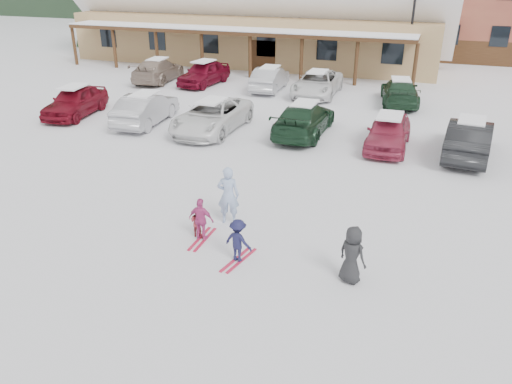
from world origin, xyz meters
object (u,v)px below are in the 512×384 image
(child_magenta, at_px, (201,220))
(parked_car_7, at_px, (158,70))
(parked_car_2, at_px, (212,116))
(parked_car_4, at_px, (388,132))
(parked_car_1, at_px, (146,109))
(parked_car_10, at_px, (317,83))
(parked_car_8, at_px, (204,73))
(toddler_red, at_px, (197,222))
(bystander_dark, at_px, (352,255))
(parked_car_11, at_px, (400,92))
(day_lodge, at_px, (260,8))
(child_navy, at_px, (238,241))
(parked_car_0, at_px, (75,101))
(lamp_post, at_px, (411,31))
(parked_car_3, at_px, (304,119))
(parked_car_9, at_px, (270,79))
(adult_skier, at_px, (228,195))
(parked_car_5, at_px, (469,138))

(child_magenta, bearing_deg, parked_car_7, -56.89)
(parked_car_2, bearing_deg, parked_car_4, 3.48)
(parked_car_1, relative_size, parked_car_10, 0.89)
(child_magenta, bearing_deg, parked_car_8, -64.98)
(toddler_red, bearing_deg, parked_car_10, -79.26)
(parked_car_8, bearing_deg, bystander_dark, -49.44)
(parked_car_2, xyz_separation_m, parked_car_11, (7.80, 8.06, -0.04))
(day_lodge, distance_m, parked_car_4, 22.67)
(child_navy, distance_m, parked_car_2, 11.38)
(parked_car_4, bearing_deg, parked_car_1, -178.12)
(parked_car_0, height_order, parked_car_8, parked_car_8)
(lamp_post, bearing_deg, child_magenta, -98.89)
(parked_car_3, bearing_deg, parked_car_7, -32.50)
(day_lodge, height_order, parked_car_3, day_lodge)
(parked_car_8, xyz_separation_m, parked_car_9, (4.48, -0.03, -0.05))
(day_lodge, xyz_separation_m, parked_car_7, (-3.53, -10.36, -3.20))
(toddler_red, xyz_separation_m, parked_car_8, (-8.23, 18.06, 0.30))
(parked_car_0, height_order, parked_car_7, parked_car_0)
(child_magenta, xyz_separation_m, parked_car_4, (4.10, 9.73, 0.07))
(bystander_dark, relative_size, parked_car_9, 0.35)
(child_magenta, height_order, parked_car_7, parked_car_7)
(parked_car_7, bearing_deg, adult_skier, 119.55)
(parked_car_5, distance_m, parked_car_9, 14.03)
(toddler_red, relative_size, parked_car_7, 0.18)
(child_navy, xyz_separation_m, parked_car_4, (2.72, 10.42, 0.11))
(toddler_red, relative_size, parked_car_10, 0.18)
(parked_car_0, bearing_deg, parked_car_4, -6.72)
(parked_car_2, bearing_deg, parked_car_7, 133.08)
(parked_car_2, bearing_deg, parked_car_10, 71.59)
(child_navy, xyz_separation_m, parked_car_2, (-5.27, 10.08, 0.12))
(lamp_post, xyz_separation_m, child_navy, (-2.38, -24.71, -2.56))
(day_lodge, xyz_separation_m, lamp_post, (11.97, -4.46, -0.78))
(parked_car_1, xyz_separation_m, parked_car_10, (6.53, 8.48, -0.04))
(adult_skier, bearing_deg, parked_car_1, -61.04)
(parked_car_1, height_order, parked_car_11, parked_car_1)
(parked_car_5, bearing_deg, parked_car_9, -31.67)
(parked_car_5, distance_m, parked_car_8, 17.83)
(child_navy, relative_size, parked_car_9, 0.28)
(day_lodge, relative_size, parked_car_5, 6.21)
(child_navy, height_order, parked_car_3, parked_car_3)
(adult_skier, bearing_deg, parked_car_5, -143.68)
(parked_car_1, bearing_deg, adult_skier, 128.55)
(parked_car_0, distance_m, parked_car_1, 4.16)
(parked_car_1, bearing_deg, bystander_dark, 134.67)
(parked_car_1, bearing_deg, parked_car_4, 176.78)
(toddler_red, bearing_deg, parked_car_1, -43.48)
(bystander_dark, bearing_deg, parked_car_8, -29.27)
(parked_car_1, relative_size, parked_car_8, 1.02)
(day_lodge, distance_m, bystander_dark, 31.85)
(lamp_post, relative_size, toddler_red, 6.01)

